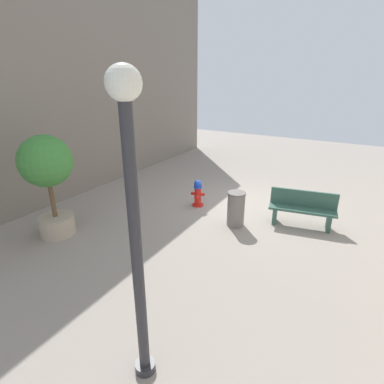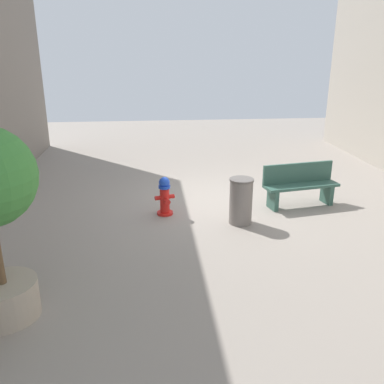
{
  "view_description": "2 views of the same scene",
  "coord_description": "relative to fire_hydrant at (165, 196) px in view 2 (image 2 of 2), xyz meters",
  "views": [
    {
      "loc": [
        -2.89,
        8.32,
        3.79
      ],
      "look_at": [
        0.89,
        1.77,
        0.86
      ],
      "focal_mm": 28.34,
      "sensor_mm": 36.0,
      "label": 1
    },
    {
      "loc": [
        1.52,
        8.91,
        3.32
      ],
      "look_at": [
        0.78,
        1.65,
        0.79
      ],
      "focal_mm": 38.24,
      "sensor_mm": 36.0,
      "label": 2
    }
  ],
  "objects": [
    {
      "name": "ground_plane",
      "position": [
        -1.27,
        -0.76,
        -0.41
      ],
      "size": [
        23.4,
        23.4,
        0.0
      ],
      "primitive_type": "plane",
      "color": "gray"
    },
    {
      "name": "fire_hydrant",
      "position": [
        0.0,
        0.0,
        0.0
      ],
      "size": [
        0.43,
        0.41,
        0.83
      ],
      "color": "red",
      "rests_on": "ground_plane"
    },
    {
      "name": "bench_near",
      "position": [
        -3.03,
        -0.25,
        0.08
      ],
      "size": [
        1.75,
        0.73,
        0.95
      ],
      "color": "#33594C",
      "rests_on": "ground_plane"
    },
    {
      "name": "trash_bin",
      "position": [
        -1.5,
        0.62,
        0.06
      ],
      "size": [
        0.48,
        0.48,
        0.94
      ],
      "color": "slate",
      "rests_on": "ground_plane"
    }
  ]
}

